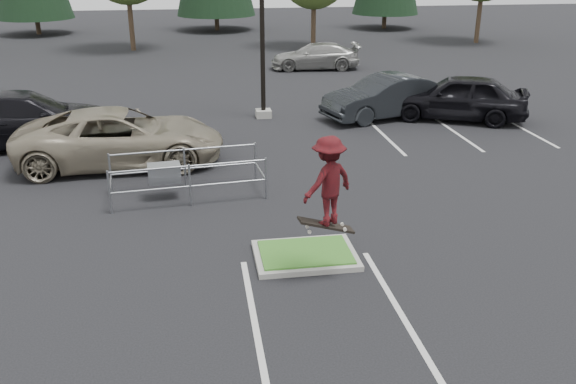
{
  "coord_description": "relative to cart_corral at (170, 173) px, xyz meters",
  "views": [
    {
      "loc": [
        -2.19,
        -11.59,
        6.27
      ],
      "look_at": [
        -0.15,
        1.5,
        0.96
      ],
      "focal_mm": 38.0,
      "sensor_mm": 36.0,
      "label": 1
    }
  ],
  "objects": [
    {
      "name": "skateboarder",
      "position": [
        3.18,
        -4.96,
        1.42
      ],
      "size": [
        1.32,
        1.14,
        2.01
      ],
      "rotation": [
        0.0,
        0.0,
        3.67
      ],
      "color": "black",
      "rests_on": "ground"
    },
    {
      "name": "stall_lines",
      "position": [
        1.61,
        2.07,
        -0.72
      ],
      "size": [
        22.62,
        17.6,
        0.01
      ],
      "color": "beige",
      "rests_on": "ground"
    },
    {
      "name": "car_r_charc",
      "position": [
        8.22,
        7.25,
        0.11
      ],
      "size": [
        5.36,
        3.16,
        1.67
      ],
      "primitive_type": "imported",
      "rotation": [
        0.0,
        0.0,
        5.01
      ],
      "color": "black",
      "rests_on": "ground"
    },
    {
      "name": "car_far_silver",
      "position": [
        7.56,
        18.04,
        -0.02
      ],
      "size": [
        5.04,
        2.4,
        1.42
      ],
      "primitive_type": "imported",
      "rotation": [
        0.0,
        0.0,
        4.63
      ],
      "color": "gray",
      "rests_on": "ground"
    },
    {
      "name": "car_l_black",
      "position": [
        -5.04,
        5.67,
        0.19
      ],
      "size": [
        6.64,
        3.62,
        1.82
      ],
      "primitive_type": "imported",
      "rotation": [
        0.0,
        0.0,
        1.75
      ],
      "color": "black",
      "rests_on": "ground"
    },
    {
      "name": "grass_median",
      "position": [
        2.96,
        -3.96,
        -0.65
      ],
      "size": [
        2.2,
        1.6,
        0.16
      ],
      "color": "gray",
      "rests_on": "ground"
    },
    {
      "name": "car_l_tan",
      "position": [
        -1.54,
        3.04,
        0.14
      ],
      "size": [
        6.29,
        2.97,
        1.74
      ],
      "primitive_type": "imported",
      "rotation": [
        0.0,
        0.0,
        1.59
      ],
      "color": "gray",
      "rests_on": "ground"
    },
    {
      "name": "car_r_black",
      "position": [
        10.96,
        6.54,
        0.17
      ],
      "size": [
        5.67,
        4.06,
        1.79
      ],
      "primitive_type": "imported",
      "rotation": [
        0.0,
        0.0,
        4.3
      ],
      "color": "black",
      "rests_on": "ground"
    },
    {
      "name": "cart_corral",
      "position": [
        0.0,
        0.0,
        0.0
      ],
      "size": [
        4.19,
        1.84,
        1.15
      ],
      "rotation": [
        0.0,
        0.0,
        0.1
      ],
      "color": "gray",
      "rests_on": "ground"
    },
    {
      "name": "ground",
      "position": [
        2.96,
        -3.96,
        -0.73
      ],
      "size": [
        120.0,
        120.0,
        0.0
      ],
      "primitive_type": "plane",
      "color": "black",
      "rests_on": "ground"
    }
  ]
}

